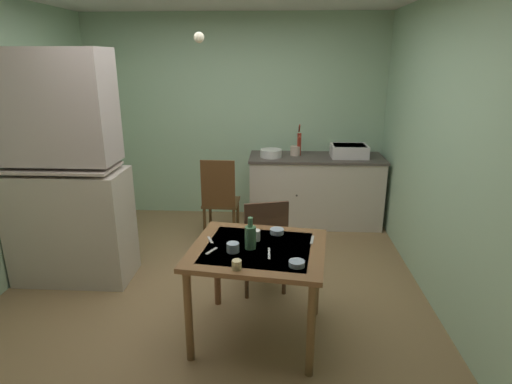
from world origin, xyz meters
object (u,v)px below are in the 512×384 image
mixing_bowl_counter (271,153)px  chair_by_counter (220,198)px  hand_pump (299,142)px  serving_bowl_wide (297,263)px  chair_far_side (263,243)px  mug_tall (233,247)px  dining_table (258,260)px  hutch_cabinet (65,179)px  glass_bottle (250,236)px  sink_basin (349,151)px

mixing_bowl_counter → chair_by_counter: 0.88m
hand_pump → serving_bowl_wide: hand_pump is taller
chair_far_side → chair_by_counter: size_ratio=0.91×
hand_pump → chair_far_side: (-0.37, -1.75, -0.57)m
mixing_bowl_counter → chair_far_side: mixing_bowl_counter is taller
chair_far_side → serving_bowl_wide: chair_far_side is taller
chair_by_counter → mug_tall: chair_by_counter is taller
mug_tall → serving_bowl_wide: bearing=-23.2°
chair_by_counter → serving_bowl_wide: (0.79, -2.04, 0.25)m
chair_by_counter → dining_table: bearing=-73.5°
hand_pump → serving_bowl_wide: (-0.12, -2.67, -0.29)m
dining_table → chair_by_counter: bearing=106.5°
hutch_cabinet → mug_tall: size_ratio=24.06×
dining_table → glass_bottle: 0.20m
serving_bowl_wide → mixing_bowl_counter: bearing=95.0°
hand_pump → mixing_bowl_counter: 0.38m
chair_far_side → glass_bottle: glass_bottle is taller
hutch_cabinet → mixing_bowl_counter: size_ratio=8.07×
hand_pump → chair_far_side: size_ratio=0.44×
mixing_bowl_counter → dining_table: mixing_bowl_counter is taller
chair_by_counter → chair_far_side: bearing=-64.2°
dining_table → serving_bowl_wide: size_ratio=9.95×
hutch_cabinet → serving_bowl_wide: hutch_cabinet is taller
mixing_bowl_counter → mug_tall: mixing_bowl_counter is taller
hutch_cabinet → sink_basin: size_ratio=4.83×
hutch_cabinet → glass_bottle: hutch_cabinet is taller
dining_table → chair_far_side: size_ratio=1.18×
chair_far_side → glass_bottle: (-0.07, -0.67, 0.36)m
chair_by_counter → hutch_cabinet: bearing=-142.6°
hutch_cabinet → chair_by_counter: bearing=37.4°
sink_basin → mug_tall: bearing=-115.7°
hutch_cabinet → chair_by_counter: 1.67m
hutch_cabinet → chair_by_counter: hutch_cabinet is taller
mixing_bowl_counter → chair_by_counter: bearing=-136.8°
dining_table → hutch_cabinet: bearing=155.9°
sink_basin → dining_table: bearing=-113.0°
dining_table → chair_far_side: bearing=88.7°
chair_far_side → mug_tall: chair_far_side is taller
serving_bowl_wide → glass_bottle: size_ratio=0.45×
mixing_bowl_counter → chair_by_counter: chair_by_counter is taller
hutch_cabinet → mug_tall: bearing=-28.5°
sink_basin → chair_by_counter: size_ratio=0.45×
sink_basin → chair_by_counter: bearing=-159.1°
chair_far_side → mug_tall: 0.81m
mixing_bowl_counter → serving_bowl_wide: mixing_bowl_counter is taller
dining_table → chair_by_counter: 1.85m
hutch_cabinet → mixing_bowl_counter: hutch_cabinet is taller
sink_basin → mug_tall: size_ratio=4.98×
chair_by_counter → mug_tall: size_ratio=11.05×
hand_pump → chair_far_side: hand_pump is taller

